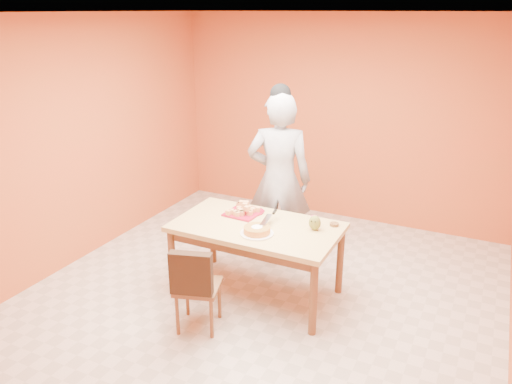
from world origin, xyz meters
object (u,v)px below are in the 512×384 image
at_px(dining_table, 257,234).
at_px(pastry_platter, 243,213).
at_px(sponge_cake, 257,230).
at_px(egg_ornament, 315,223).
at_px(dining_chair, 197,285).
at_px(person, 279,180).
at_px(checker_tin, 334,224).
at_px(red_dinner_plate, 252,211).
at_px(magenta_glass, 314,221).

distance_m(dining_table, pastry_platter, 0.32).
xyz_separation_m(sponge_cake, egg_ornament, (0.45, 0.32, 0.03)).
height_order(dining_chair, pastry_platter, dining_chair).
relative_size(person, pastry_platter, 5.96).
bearing_deg(egg_ornament, sponge_cake, -134.58).
bearing_deg(egg_ornament, pastry_platter, -173.91).
xyz_separation_m(egg_ornament, checker_tin, (0.14, 0.17, -0.06)).
xyz_separation_m(sponge_cake, checker_tin, (0.59, 0.50, -0.03)).
bearing_deg(sponge_cake, pastry_platter, 132.29).
xyz_separation_m(pastry_platter, red_dinner_plate, (0.06, 0.08, -0.00)).
distance_m(sponge_cake, egg_ornament, 0.55).
bearing_deg(sponge_cake, checker_tin, 40.35).
bearing_deg(person, pastry_platter, 59.95).
relative_size(dining_chair, checker_tin, 9.44).
height_order(red_dinner_plate, checker_tin, checker_tin).
relative_size(dining_table, checker_tin, 18.13).
bearing_deg(dining_chair, sponge_cake, 43.17).
xyz_separation_m(dining_chair, egg_ornament, (0.77, 0.89, 0.40)).
xyz_separation_m(sponge_cake, magenta_glass, (0.41, 0.43, 0.01)).
height_order(pastry_platter, sponge_cake, sponge_cake).
bearing_deg(magenta_glass, checker_tin, 22.00).
bearing_deg(checker_tin, person, 149.38).
distance_m(pastry_platter, checker_tin, 0.93).
xyz_separation_m(dining_table, pastry_platter, (-0.24, 0.19, 0.10)).
relative_size(magenta_glass, checker_tin, 1.04).
bearing_deg(dining_table, person, 97.80).
bearing_deg(checker_tin, dining_table, -155.33).
distance_m(dining_table, dining_chair, 0.81).
xyz_separation_m(person, checker_tin, (0.79, -0.47, -0.19)).
xyz_separation_m(dining_chair, sponge_cake, (0.32, 0.56, 0.37)).
xyz_separation_m(person, egg_ornament, (0.65, -0.64, -0.13)).
relative_size(red_dinner_plate, egg_ornament, 1.67).
xyz_separation_m(dining_chair, red_dinner_plate, (0.04, 1.02, 0.34)).
height_order(dining_table, person, person).
distance_m(dining_table, magenta_glass, 0.57).
xyz_separation_m(dining_table, dining_chair, (-0.22, -0.75, -0.23)).
bearing_deg(pastry_platter, dining_chair, -88.80).
xyz_separation_m(pastry_platter, egg_ornament, (0.79, -0.05, 0.06)).
height_order(dining_chair, egg_ornament, egg_ornament).
bearing_deg(pastry_platter, egg_ornament, -3.42).
relative_size(person, checker_tin, 21.86).
distance_m(red_dinner_plate, sponge_cake, 0.53).
relative_size(dining_chair, red_dinner_plate, 3.43).
bearing_deg(red_dinner_plate, egg_ornament, -10.20).
bearing_deg(dining_table, sponge_cake, -63.24).
height_order(dining_table, magenta_glass, magenta_glass).
bearing_deg(checker_tin, pastry_platter, -172.20).
relative_size(dining_table, dining_chair, 1.92).
height_order(dining_chair, red_dinner_plate, dining_chair).
bearing_deg(sponge_cake, person, 101.73).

